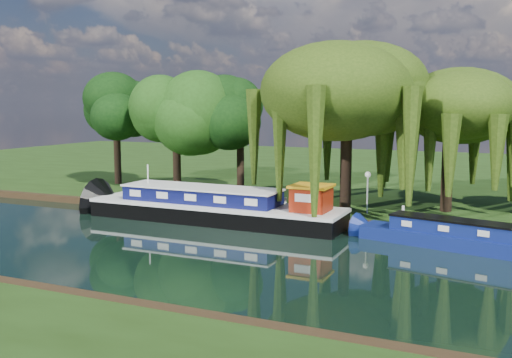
% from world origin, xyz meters
% --- Properties ---
extents(ground, '(120.00, 120.00, 0.00)m').
position_xyz_m(ground, '(0.00, 0.00, 0.00)').
color(ground, black).
extents(far_bank, '(120.00, 52.00, 0.45)m').
position_xyz_m(far_bank, '(0.00, 34.00, 0.23)').
color(far_bank, '#1B330D').
rests_on(far_bank, ground).
extents(dutch_barge, '(16.05, 3.78, 3.38)m').
position_xyz_m(dutch_barge, '(-7.79, 6.57, 0.84)').
color(dutch_barge, black).
rests_on(dutch_barge, ground).
extents(narrowboat, '(10.79, 4.06, 1.55)m').
position_xyz_m(narrowboat, '(6.56, 5.48, 0.55)').
color(narrowboat, navy).
rests_on(narrowboat, ground).
extents(red_dinghy, '(3.08, 2.48, 0.56)m').
position_xyz_m(red_dinghy, '(-11.93, 6.31, 0.00)').
color(red_dinghy, maroon).
rests_on(red_dinghy, ground).
extents(willow_left, '(8.26, 8.26, 9.89)m').
position_xyz_m(willow_left, '(-0.97, 10.85, 7.64)').
color(willow_left, black).
rests_on(willow_left, far_bank).
extents(willow_right, '(6.55, 6.55, 7.98)m').
position_xyz_m(willow_right, '(4.80, 13.23, 6.27)').
color(willow_right, black).
rests_on(willow_right, far_bank).
extents(tree_far_left, '(5.44, 5.44, 8.76)m').
position_xyz_m(tree_far_left, '(-14.69, 13.29, 6.44)').
color(tree_far_left, black).
rests_on(tree_far_left, far_bank).
extents(tree_far_back, '(4.93, 4.93, 8.29)m').
position_xyz_m(tree_far_back, '(-21.64, 15.16, 6.24)').
color(tree_far_back, black).
rests_on(tree_far_back, far_bank).
extents(tree_far_mid, '(4.90, 4.90, 8.01)m').
position_xyz_m(tree_far_mid, '(-10.36, 15.36, 5.98)').
color(tree_far_mid, black).
rests_on(tree_far_mid, far_bank).
extents(lamppost, '(0.36, 0.36, 2.56)m').
position_xyz_m(lamppost, '(0.50, 10.50, 2.42)').
color(lamppost, silver).
rests_on(lamppost, far_bank).
extents(mooring_posts, '(19.16, 0.16, 1.00)m').
position_xyz_m(mooring_posts, '(-0.50, 8.40, 0.95)').
color(mooring_posts, silver).
rests_on(mooring_posts, far_bank).
extents(reeds_near, '(33.70, 1.50, 1.10)m').
position_xyz_m(reeds_near, '(6.87, -7.57, 0.55)').
color(reeds_near, '#1D4512').
rests_on(reeds_near, ground).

